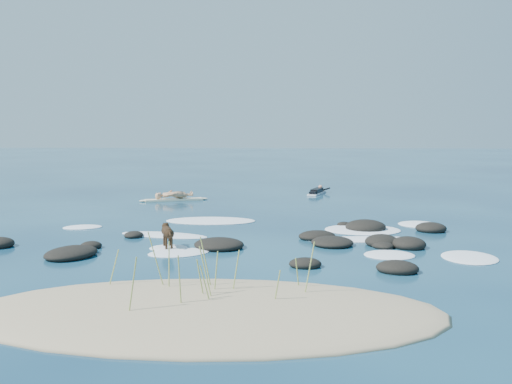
{
  "coord_description": "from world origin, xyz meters",
  "views": [
    {
      "loc": [
        1.35,
        -18.35,
        3.4
      ],
      "look_at": [
        0.46,
        4.0,
        0.9
      ],
      "focal_mm": 40.0,
      "sensor_mm": 36.0,
      "label": 1
    }
  ],
  "objects": [
    {
      "name": "dog",
      "position": [
        -1.79,
        -2.57,
        0.48
      ],
      "size": [
        0.53,
        1.1,
        0.72
      ],
      "rotation": [
        0.0,
        0.0,
        1.91
      ],
      "color": "black",
      "rests_on": "ground"
    },
    {
      "name": "dune_grass",
      "position": [
        -0.06,
        -7.74,
        0.62
      ],
      "size": [
        4.21,
        1.96,
        1.23
      ],
      "color": "#8EA04D",
      "rests_on": "ground"
    },
    {
      "name": "paddling_surfer_rig",
      "position": [
        3.36,
        11.25,
        0.14
      ],
      "size": [
        1.3,
        2.27,
        0.4
      ],
      "rotation": [
        0.0,
        0.0,
        1.24
      ],
      "color": "white",
      "rests_on": "ground"
    },
    {
      "name": "ground",
      "position": [
        0.0,
        0.0,
        0.0
      ],
      "size": [
        160.0,
        160.0,
        0.0
      ],
      "primitive_type": "plane",
      "color": "#0A2642",
      "rests_on": "ground"
    },
    {
      "name": "standing_surfer_rig",
      "position": [
        -3.59,
        8.18,
        0.73
      ],
      "size": [
        3.17,
        1.42,
        1.85
      ],
      "rotation": [
        0.0,
        0.0,
        0.33
      ],
      "color": "beige",
      "rests_on": "ground"
    },
    {
      "name": "reef_rocks",
      "position": [
        1.64,
        -1.81,
        0.09
      ],
      "size": [
        14.35,
        7.18,
        0.48
      ],
      "color": "black",
      "rests_on": "ground"
    },
    {
      "name": "sand_dune",
      "position": [
        0.0,
        -8.2,
        0.0
      ],
      "size": [
        9.0,
        4.4,
        0.6
      ],
      "primitive_type": "ellipsoid",
      "color": "#9E8966",
      "rests_on": "ground"
    },
    {
      "name": "breaking_foam",
      "position": [
        1.73,
        -0.18,
        0.01
      ],
      "size": [
        13.37,
        7.57,
        0.12
      ],
      "color": "white",
      "rests_on": "ground"
    }
  ]
}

